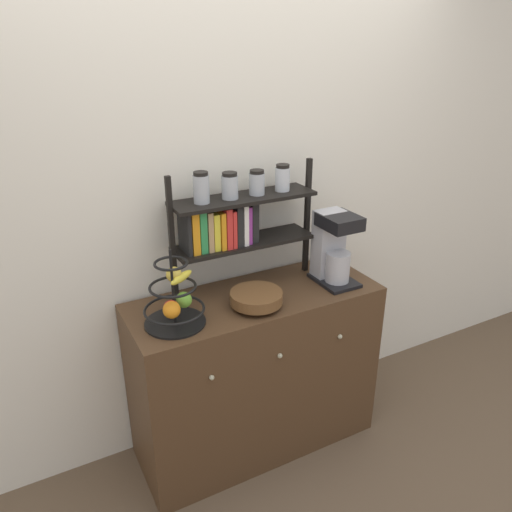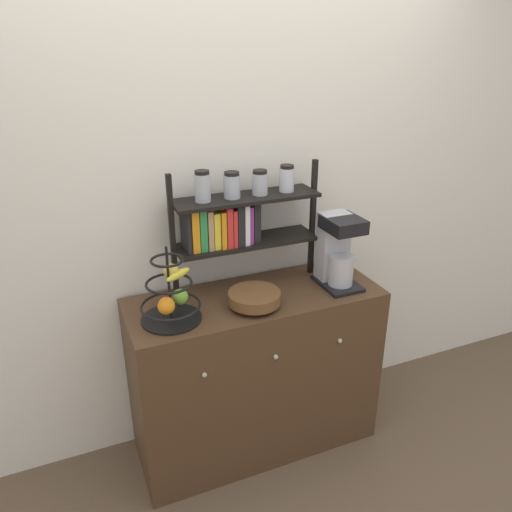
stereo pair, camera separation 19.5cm
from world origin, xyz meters
TOP-DOWN VIEW (x-y plane):
  - ground_plane at (0.00, 0.00)m, footprint 12.00×12.00m
  - wall_back at (0.00, 0.52)m, footprint 7.00×0.05m
  - sideboard at (0.00, 0.24)m, footprint 1.27×0.50m
  - coffee_maker at (0.44, 0.21)m, footprint 0.18×0.25m
  - fruit_stand at (-0.43, 0.17)m, footprint 0.27×0.27m
  - wooden_bowl at (-0.04, 0.15)m, footprint 0.25×0.25m
  - shelf_hutch at (-0.06, 0.38)m, footprint 0.77×0.20m

SIDE VIEW (x-z plane):
  - ground_plane at x=0.00m, z-range 0.00..0.00m
  - sideboard at x=0.00m, z-range 0.00..0.91m
  - wooden_bowl at x=-0.04m, z-range 0.92..0.99m
  - fruit_stand at x=-0.43m, z-range 0.85..1.21m
  - coffee_maker at x=0.44m, z-range 0.91..1.28m
  - shelf_hutch at x=-0.06m, z-range 0.98..1.59m
  - wall_back at x=0.00m, z-range 0.00..2.60m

